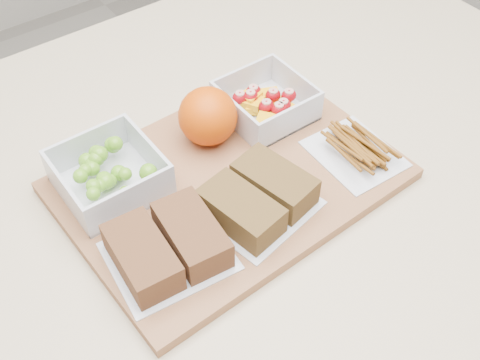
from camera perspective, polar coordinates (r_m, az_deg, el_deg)
The scene contains 8 objects.
counter at distance 1.17m, azimuth -0.14°, elevation -15.10°, with size 1.20×0.90×0.90m, color beige.
cutting_board at distance 0.79m, azimuth -1.00°, elevation -0.02°, with size 0.42×0.30×0.02m, color #98643F.
grape_container at distance 0.78m, azimuth -12.30°, elevation 0.60°, with size 0.12×0.12×0.05m.
fruit_container at distance 0.86m, azimuth 2.43°, elevation 7.24°, with size 0.12×0.12×0.05m.
orange at distance 0.81m, azimuth -3.08°, elevation 6.06°, with size 0.08×0.08×0.08m, color #D84A05.
sandwich_bag_left at distance 0.69m, azimuth -6.89°, elevation -6.25°, with size 0.15×0.13×0.04m.
sandwich_bag_center at distance 0.74m, azimuth 1.71°, elevation -1.67°, with size 0.15×0.14×0.04m.
pretzel_bag at distance 0.82m, azimuth 10.91°, elevation 3.06°, with size 0.10×0.12×0.03m.
Camera 1 is at (-0.32, -0.44, 1.49)m, focal length 45.00 mm.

